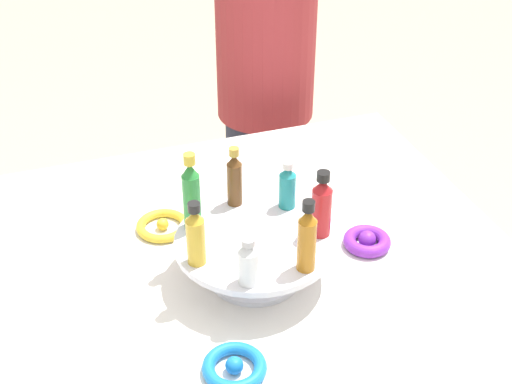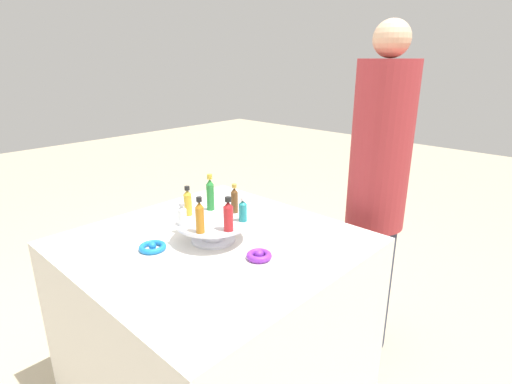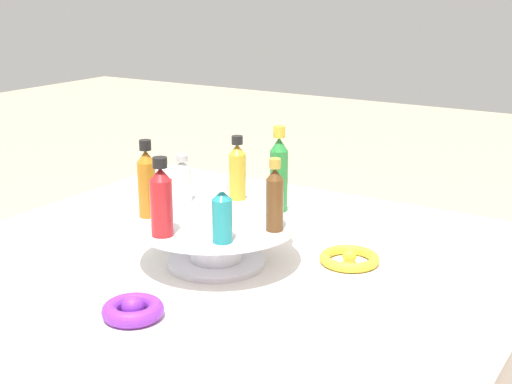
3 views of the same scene
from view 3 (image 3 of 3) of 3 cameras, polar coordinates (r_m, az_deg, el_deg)
The scene contains 11 objects.
display_stand at distance 1.22m, azimuth -3.23°, elevation -3.37°, with size 0.28×0.28×0.08m.
bottle_teal at distance 1.09m, azimuth -2.72°, elevation -1.83°, with size 0.03×0.03×0.10m.
bottle_brown at distance 1.14m, azimuth 1.60°, elevation -0.42°, with size 0.03×0.03×0.12m.
bottle_green at distance 1.23m, azimuth 1.84°, elevation 1.58°, with size 0.03×0.03×0.15m.
bottle_gold at distance 1.30m, azimuth -1.50°, elevation 1.75°, with size 0.03×0.03×0.12m.
bottle_clear at distance 1.30m, azimuth -5.92°, elevation 0.96°, with size 0.03×0.03×0.09m.
bottle_amber at distance 1.22m, azimuth -8.73°, elevation 0.81°, with size 0.03×0.03×0.13m.
bottle_red at distance 1.12m, azimuth -7.58°, elevation -0.64°, with size 0.04×0.04×0.13m.
ribbon_bow_blue at distance 1.44m, azimuth -7.58°, elevation -2.35°, with size 0.10×0.10×0.03m.
ribbon_bow_purple at distance 1.07m, azimuth -9.82°, elevation -9.25°, with size 0.09×0.09×0.03m.
ribbon_bow_gold at distance 1.25m, azimuth 7.48°, elevation -5.28°, with size 0.10×0.10×0.02m.
Camera 3 is at (-0.94, -0.66, 1.22)m, focal length 50.00 mm.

